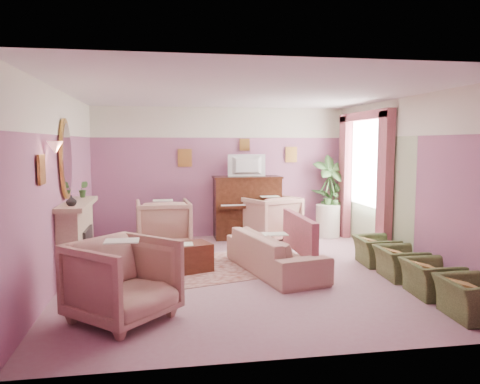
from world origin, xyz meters
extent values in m
cube|color=gray|center=(0.00, 0.00, 0.00)|extent=(5.50, 6.00, 0.01)
cube|color=white|center=(0.00, 0.00, 2.80)|extent=(5.50, 6.00, 0.01)
cube|color=#815175|center=(0.00, 3.00, 1.40)|extent=(5.50, 0.02, 2.80)
cube|color=#815175|center=(0.00, -3.00, 1.40)|extent=(5.50, 0.02, 2.80)
cube|color=#815175|center=(-2.75, 0.00, 1.40)|extent=(0.02, 6.00, 2.80)
cube|color=#815175|center=(2.75, 0.00, 1.40)|extent=(0.02, 6.00, 2.80)
cube|color=white|center=(0.00, 2.99, 2.47)|extent=(5.50, 0.01, 0.65)
cube|color=#ADC193|center=(2.73, 1.30, 1.07)|extent=(0.01, 3.00, 2.15)
cube|color=tan|center=(-2.59, 0.20, 0.55)|extent=(0.30, 1.40, 1.10)
cube|color=black|center=(-2.49, 0.20, 0.40)|extent=(0.18, 0.72, 0.68)
cube|color=orange|center=(-2.45, 0.20, 0.22)|extent=(0.06, 0.54, 0.10)
cube|color=tan|center=(-2.56, 0.20, 1.12)|extent=(0.40, 1.55, 0.07)
cube|color=tan|center=(-2.39, 0.20, 0.01)|extent=(0.55, 1.50, 0.02)
ellipsoid|color=#B18237|center=(-2.70, 0.20, 1.80)|extent=(0.04, 0.72, 1.20)
ellipsoid|color=silver|center=(-2.67, 0.20, 1.80)|extent=(0.01, 0.60, 1.06)
cone|color=#ED9085|center=(-2.62, -0.85, 1.98)|extent=(0.20, 0.20, 0.16)
cube|color=#371A0E|center=(0.50, 2.68, 0.65)|extent=(1.40, 0.60, 1.30)
cube|color=#371A0E|center=(0.50, 2.33, 0.72)|extent=(1.30, 0.12, 0.06)
cube|color=white|center=(0.50, 2.33, 0.76)|extent=(1.20, 0.08, 0.02)
cube|color=#371A0E|center=(0.50, 2.68, 1.31)|extent=(1.45, 0.65, 0.04)
imported|color=black|center=(0.50, 2.63, 1.60)|extent=(0.80, 0.12, 0.48)
cube|color=#B18237|center=(-0.80, 2.96, 1.72)|extent=(0.30, 0.03, 0.38)
cube|color=#B18237|center=(1.55, 2.96, 1.78)|extent=(0.26, 0.03, 0.34)
cube|color=#B18237|center=(0.50, 2.96, 2.00)|extent=(0.22, 0.03, 0.26)
cube|color=#B18237|center=(-2.71, -1.20, 1.72)|extent=(0.03, 0.28, 0.36)
cube|color=white|center=(2.70, 1.55, 1.70)|extent=(0.03, 1.40, 1.80)
cube|color=#9B4A55|center=(2.62, 0.63, 1.30)|extent=(0.16, 0.34, 2.60)
cube|color=#9B4A55|center=(2.62, 2.47, 1.30)|extent=(0.16, 0.34, 2.60)
cube|color=#9B4A55|center=(2.62, 1.55, 2.56)|extent=(0.16, 2.20, 0.16)
imported|color=#3A682F|center=(-2.55, 0.75, 1.29)|extent=(0.16, 0.16, 0.28)
imported|color=white|center=(-2.55, -0.30, 1.23)|extent=(0.16, 0.16, 0.16)
cube|color=#99665E|center=(-0.94, 0.23, 0.01)|extent=(2.90, 2.41, 0.01)
cube|color=#492014|center=(-1.05, 0.15, 0.23)|extent=(1.11, 0.80, 0.45)
cube|color=white|center=(-1.00, 0.15, 0.46)|extent=(0.35, 0.28, 0.01)
imported|color=tan|center=(0.45, -0.04, 0.43)|extent=(0.71, 2.12, 0.86)
cube|color=#9B4A55|center=(0.85, -0.04, 0.60)|extent=(0.11, 1.60, 0.59)
imported|color=tan|center=(-1.28, 1.97, 0.52)|extent=(1.01, 1.01, 1.05)
imported|color=tan|center=(0.91, 2.31, 0.52)|extent=(1.01, 1.01, 1.05)
imported|color=tan|center=(-1.75, -1.75, 0.52)|extent=(1.01, 1.01, 1.05)
imported|color=#4A582E|center=(2.23, -2.34, 0.31)|extent=(0.51, 0.72, 0.62)
imported|color=#4A582E|center=(2.23, -1.52, 0.31)|extent=(0.51, 0.72, 0.62)
imported|color=#4A582E|center=(2.23, -0.70, 0.31)|extent=(0.51, 0.72, 0.62)
imported|color=#4A582E|center=(2.23, 0.12, 0.31)|extent=(0.51, 0.72, 0.62)
cylinder|color=silver|center=(2.27, 2.51, 0.35)|extent=(0.52, 0.52, 0.70)
imported|color=#3A682F|center=(2.27, 2.51, 0.87)|extent=(0.30, 0.30, 0.34)
imported|color=#3A682F|center=(2.39, 2.41, 0.84)|extent=(0.16, 0.16, 0.28)
cylinder|color=brown|center=(2.35, 2.63, 0.17)|extent=(0.34, 0.34, 0.34)
imported|color=#3A682F|center=(2.35, 2.63, 1.06)|extent=(0.76, 0.76, 1.44)
camera|label=1|loc=(-1.29, -7.10, 2.04)|focal=35.00mm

